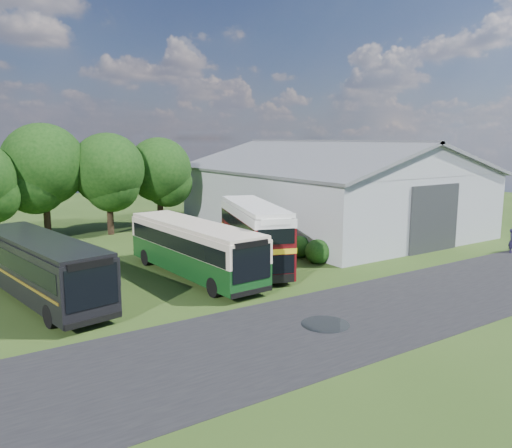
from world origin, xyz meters
TOP-DOWN VIEW (x-y plane):
  - ground at (0.00, 0.00)m, footprint 120.00×120.00m
  - asphalt_road at (3.00, -3.00)m, footprint 60.00×8.00m
  - puddle at (-1.50, -3.00)m, footprint 2.20×2.20m
  - storage_shed at (15.00, 15.98)m, footprint 18.80×24.80m
  - tree_mid at (-8.00, 24.80)m, footprint 6.80×6.80m
  - tree_right_a at (-3.00, 23.80)m, footprint 6.26×6.26m
  - tree_right_b at (2.00, 24.60)m, footprint 5.98×5.98m
  - shrub_front at (5.60, 6.00)m, footprint 1.70×1.70m
  - shrub_mid at (5.60, 8.00)m, footprint 1.60×1.60m
  - bus_green_single at (-2.88, 7.57)m, footprint 3.54×12.14m
  - bus_maroon_double at (1.39, 7.39)m, footprint 5.42×10.04m
  - bus_dark_single at (-11.52, 7.79)m, footprint 4.79×12.29m
  - visitor_a at (19.47, 0.46)m, footprint 0.77×0.65m

SIDE VIEW (x-z plane):
  - ground at x=0.00m, z-range 0.00..0.00m
  - asphalt_road at x=3.00m, z-range -0.01..0.01m
  - puddle at x=-1.50m, z-range -0.01..0.01m
  - shrub_front at x=5.60m, z-range -0.85..0.85m
  - shrub_mid at x=5.60m, z-range -0.80..0.80m
  - visitor_a at x=19.47m, z-range 0.00..1.79m
  - bus_green_single at x=-2.88m, z-range 0.11..3.41m
  - bus_dark_single at x=-11.52m, z-range 0.11..3.42m
  - bus_maroon_double at x=1.39m, z-range 0.00..4.19m
  - storage_shed at x=15.00m, z-range 0.09..8.24m
  - tree_right_b at x=2.00m, z-range 1.21..9.66m
  - tree_right_a at x=-3.00m, z-range 1.27..10.10m
  - tree_mid at x=-8.00m, z-range 1.38..10.98m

